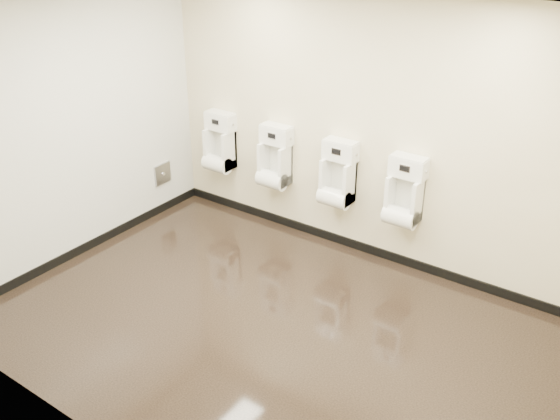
{
  "coord_description": "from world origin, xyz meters",
  "views": [
    {
      "loc": [
        2.75,
        -3.7,
        3.54
      ],
      "look_at": [
        -0.25,
        0.55,
        0.92
      ],
      "focal_mm": 40.0,
      "sensor_mm": 36.0,
      "label": 1
    }
  ],
  "objects_px": {
    "urinal_1": "(275,161)",
    "urinal_2": "(337,179)",
    "access_panel": "(162,174)",
    "urinal_3": "(404,197)",
    "urinal_0": "(219,147)"
  },
  "relations": [
    {
      "from": "urinal_0",
      "to": "urinal_1",
      "type": "bearing_deg",
      "value": 0.0
    },
    {
      "from": "urinal_0",
      "to": "urinal_2",
      "type": "distance_m",
      "value": 1.65
    },
    {
      "from": "urinal_0",
      "to": "urinal_3",
      "type": "relative_size",
      "value": 1.0
    },
    {
      "from": "urinal_1",
      "to": "urinal_0",
      "type": "bearing_deg",
      "value": 180.0
    },
    {
      "from": "urinal_0",
      "to": "urinal_2",
      "type": "bearing_deg",
      "value": 0.0
    },
    {
      "from": "urinal_1",
      "to": "urinal_3",
      "type": "bearing_deg",
      "value": 0.0
    },
    {
      "from": "urinal_1",
      "to": "urinal_3",
      "type": "xyz_separation_m",
      "value": [
        1.6,
        0.0,
        0.0
      ]
    },
    {
      "from": "urinal_1",
      "to": "urinal_2",
      "type": "xyz_separation_m",
      "value": [
        0.83,
        0.0,
        0.0
      ]
    },
    {
      "from": "access_panel",
      "to": "urinal_3",
      "type": "height_order",
      "value": "urinal_3"
    },
    {
      "from": "urinal_1",
      "to": "urinal_3",
      "type": "relative_size",
      "value": 1.0
    },
    {
      "from": "urinal_2",
      "to": "urinal_3",
      "type": "relative_size",
      "value": 1.0
    },
    {
      "from": "urinal_3",
      "to": "access_panel",
      "type": "bearing_deg",
      "value": -171.94
    },
    {
      "from": "access_panel",
      "to": "urinal_1",
      "type": "xyz_separation_m",
      "value": [
        1.39,
        0.42,
        0.35
      ]
    },
    {
      "from": "access_panel",
      "to": "urinal_3",
      "type": "relative_size",
      "value": 0.35
    },
    {
      "from": "urinal_2",
      "to": "access_panel",
      "type": "bearing_deg",
      "value": -169.19
    }
  ]
}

